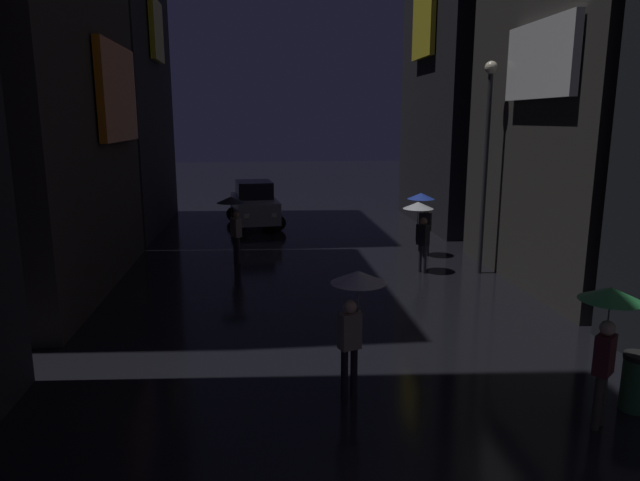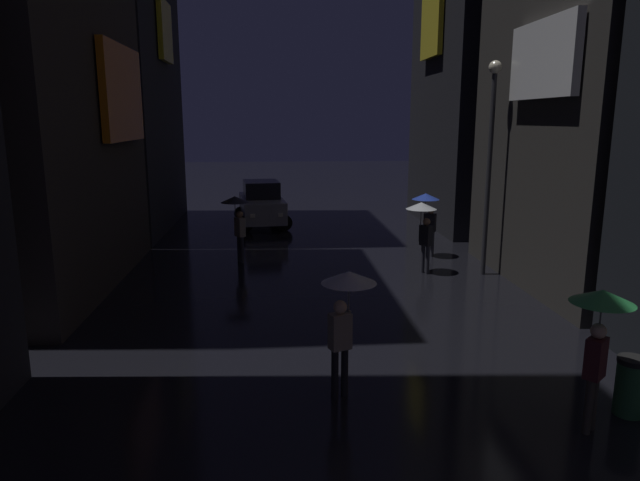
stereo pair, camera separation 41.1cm
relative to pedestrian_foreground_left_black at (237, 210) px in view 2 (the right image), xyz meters
The scene contains 8 objects.
pedestrian_foreground_left_black is the anchor object (origin of this frame).
pedestrian_midstreet_left_clear 5.83m from the pedestrian_foreground_left_black, 18.06° to the right, with size 0.90×0.90×2.12m.
pedestrian_near_crossing_blue 6.22m from the pedestrian_foreground_left_black, ahead, with size 0.90×0.90×2.12m.
pedestrian_midstreet_centre_green 12.10m from the pedestrian_foreground_left_black, 61.25° to the right, with size 0.90×0.90×2.12m.
pedestrian_far_right_clear 9.57m from the pedestrian_foreground_left_black, 75.98° to the right, with size 0.90×0.90×2.12m.
car_distant 6.48m from the pedestrian_foreground_left_black, 84.16° to the left, with size 2.56×4.29×1.92m.
streetlamp_right_far 7.91m from the pedestrian_foreground_left_black, 16.14° to the right, with size 0.36×0.36×6.08m.
trash_bin 12.29m from the pedestrian_foreground_left_black, 57.22° to the right, with size 0.46×0.46×0.93m.
Camera 2 is at (-1.13, -2.30, 4.50)m, focal length 32.00 mm.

